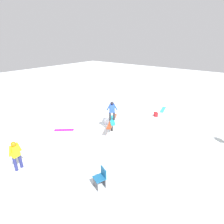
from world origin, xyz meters
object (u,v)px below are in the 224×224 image
bystander_yellow (16,154)px  loose_snowboard_magenta (64,130)px  loose_snowboard_cyan (163,110)px  backpack_on_snow (156,114)px  rail_feature (112,122)px  folding_chair (100,178)px  main_rider_on_rail (112,112)px

bystander_yellow → loose_snowboard_magenta: 4.07m
loose_snowboard_cyan → backpack_on_snow: 1.73m
loose_snowboard_magenta → loose_snowboard_cyan: same height
bystander_yellow → backpack_on_snow: bearing=158.1°
loose_snowboard_magenta → backpack_on_snow: (-5.94, 3.95, 0.16)m
rail_feature → folding_chair: 4.82m
folding_chair → backpack_on_snow: folding_chair is taller
loose_snowboard_cyan → backpack_on_snow: size_ratio=4.34×
loose_snowboard_magenta → backpack_on_snow: 7.14m
loose_snowboard_cyan → backpack_on_snow: bearing=171.6°
folding_chair → backpack_on_snow: bearing=120.5°
bystander_yellow → loose_snowboard_magenta: (-3.73, -1.41, -0.82)m
bystander_yellow → folding_chair: size_ratio=1.68×
backpack_on_snow → loose_snowboard_magenta: bearing=-83.6°
bystander_yellow → loose_snowboard_cyan: 11.67m
folding_chair → backpack_on_snow: 8.22m
rail_feature → bystander_yellow: bearing=-38.6°
bystander_yellow → main_rider_on_rail: bearing=160.6°
bystander_yellow → backpack_on_snow: size_ratio=4.36×
loose_snowboard_magenta → loose_snowboard_cyan: size_ratio=0.88×
main_rider_on_rail → folding_chair: main_rider_on_rail is taller
main_rider_on_rail → bystander_yellow: (5.64, -1.23, -0.57)m
loose_snowboard_magenta → folding_chair: bearing=-63.9°
bystander_yellow → backpack_on_snow: 10.02m
loose_snowboard_magenta → backpack_on_snow: backpack_on_snow is taller
rail_feature → folding_chair: size_ratio=2.41×
main_rider_on_rail → bystander_yellow: 5.80m
loose_snowboard_magenta → backpack_on_snow: bearing=15.4°
main_rider_on_rail → folding_chair: 4.92m
bystander_yellow → loose_snowboard_cyan: size_ratio=1.01×
rail_feature → folding_chair: folding_chair is taller
bystander_yellow → backpack_on_snow: bystander_yellow is taller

